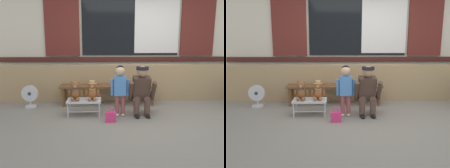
# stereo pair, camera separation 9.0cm
# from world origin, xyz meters

# --- Properties ---
(ground_plane) EXTENTS (60.00, 60.00, 0.00)m
(ground_plane) POSITION_xyz_m (0.00, 0.00, 0.00)
(ground_plane) COLOR gray
(brick_low_wall) EXTENTS (6.96, 0.25, 0.85)m
(brick_low_wall) POSITION_xyz_m (0.00, 1.43, 0.42)
(brick_low_wall) COLOR tan
(brick_low_wall) RESTS_ON ground
(shop_facade) EXTENTS (7.10, 0.26, 3.45)m
(shop_facade) POSITION_xyz_m (0.00, 1.94, 1.73)
(shop_facade) COLOR beige
(shop_facade) RESTS_ON ground
(wooden_bench_long) EXTENTS (2.10, 0.40, 0.44)m
(wooden_bench_long) POSITION_xyz_m (-0.58, 1.06, 0.37)
(wooden_bench_long) COLOR brown
(wooden_bench_long) RESTS_ON ground
(small_display_bench) EXTENTS (0.64, 0.36, 0.30)m
(small_display_bench) POSITION_xyz_m (-1.06, 0.34, 0.27)
(small_display_bench) COLOR silver
(small_display_bench) RESTS_ON ground
(teddy_bear_plain) EXTENTS (0.28, 0.26, 0.36)m
(teddy_bear_plain) POSITION_xyz_m (-1.22, 0.34, 0.46)
(teddy_bear_plain) COLOR brown
(teddy_bear_plain) RESTS_ON small_display_bench
(teddy_bear_with_hat) EXTENTS (0.28, 0.27, 0.36)m
(teddy_bear_with_hat) POSITION_xyz_m (-0.90, 0.34, 0.47)
(teddy_bear_with_hat) COLOR #93562D
(teddy_bear_with_hat) RESTS_ON small_display_bench
(child_standing) EXTENTS (0.35, 0.18, 0.96)m
(child_standing) POSITION_xyz_m (-0.38, 0.26, 0.59)
(child_standing) COLOR #994C4C
(child_standing) RESTS_ON ground
(adult_crouching) EXTENTS (0.50, 0.49, 0.95)m
(adult_crouching) POSITION_xyz_m (0.03, 0.29, 0.48)
(adult_crouching) COLOR brown
(adult_crouching) RESTS_ON ground
(handbag_on_ground) EXTENTS (0.18, 0.11, 0.27)m
(handbag_on_ground) POSITION_xyz_m (-0.57, -0.06, 0.10)
(handbag_on_ground) COLOR #E53370
(handbag_on_ground) RESTS_ON ground
(floor_fan) EXTENTS (0.34, 0.24, 0.48)m
(floor_fan) POSITION_xyz_m (-2.24, 0.87, 0.24)
(floor_fan) COLOR silver
(floor_fan) RESTS_ON ground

